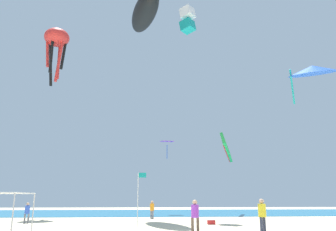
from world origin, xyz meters
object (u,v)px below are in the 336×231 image
kite_diamond_purple (167,142)px  banner_flag (139,194)px  kite_parafoil_green (226,148)px  kite_inflatable_black (145,12)px  person_leftmost (152,208)px  person_central (262,213)px  canopy_tent (0,194)px  person_rightmost (195,213)px  cooler_box (211,222)px  kite_octopus_red (57,40)px  kite_box_white (188,20)px  person_near_tent (27,211)px  kite_delta_blue (312,70)px

kite_diamond_purple → banner_flag: bearing=-109.1°
kite_parafoil_green → kite_diamond_purple: kite_parafoil_green is taller
kite_inflatable_black → person_leftmost: bearing=-109.4°
person_central → banner_flag: (-7.17, 5.21, 1.13)m
canopy_tent → kite_inflatable_black: size_ratio=0.38×
person_rightmost → banner_flag: 6.19m
banner_flag → cooler_box: bearing=11.9°
canopy_tent → banner_flag: size_ratio=0.91×
kite_diamond_purple → kite_octopus_red: bearing=-169.5°
cooler_box → kite_inflatable_black: kite_inflatable_black is taller
person_central → kite_box_white: (-2.21, 13.90, 20.08)m
person_leftmost → kite_parafoil_green: kite_parafoil_green is taller
kite_inflatable_black → kite_octopus_red: bearing=55.0°
kite_diamond_purple → person_rightmost: bearing=-98.7°
canopy_tent → kite_box_white: 26.74m
person_near_tent → kite_inflatable_black: 23.43m
kite_parafoil_green → kite_octopus_red: bearing=123.4°
person_leftmost → kite_inflatable_black: 20.97m
kite_inflatable_black → person_central: bearing=-165.3°
canopy_tent → person_near_tent: bearing=97.6°
kite_delta_blue → kite_box_white: bearing=172.6°
banner_flag → kite_parafoil_green: bearing=57.1°
banner_flag → person_near_tent: bearing=158.1°
person_rightmost → cooler_box: (2.19, 6.28, -0.90)m
kite_octopus_red → kite_delta_blue: size_ratio=1.23×
person_near_tent → banner_flag: bearing=-21.8°
person_leftmost → kite_inflatable_black: bearing=49.9°
canopy_tent → kite_inflatable_black: kite_inflatable_black is taller
kite_octopus_red → cooler_box: bearing=126.6°
banner_flag → kite_diamond_purple: 19.36m
kite_inflatable_black → cooler_box: bearing=-157.2°
person_leftmost → banner_flag: 8.77m
person_near_tent → person_central: size_ratio=0.84×
kite_octopus_red → canopy_tent: bearing=82.3°
person_near_tent → banner_flag: size_ratio=0.42×
person_near_tent → kite_inflatable_black: size_ratio=0.18×
person_near_tent → cooler_box: bearing=-9.4°
person_rightmost → kite_inflatable_black: size_ratio=0.21×
kite_delta_blue → kite_box_white: (-9.86, 7.16, 8.43)m
canopy_tent → person_leftmost: bearing=57.2°
cooler_box → kite_diamond_purple: 18.97m
cooler_box → kite_octopus_red: bearing=142.5°
person_leftmost → kite_octopus_red: size_ratio=0.24×
kite_octopus_red → kite_box_white: size_ratio=2.36×
banner_flag → kite_box_white: (4.96, 8.69, 18.94)m
person_central → person_rightmost: 3.91m
canopy_tent → person_central: size_ratio=1.79×
cooler_box → kite_octopus_red: kite_octopus_red is taller
person_central → kite_box_white: size_ratio=0.64×
banner_flag → kite_delta_blue: kite_delta_blue is taller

